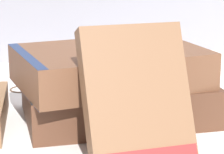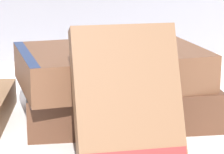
{
  "view_description": "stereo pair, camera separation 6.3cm",
  "coord_description": "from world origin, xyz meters",
  "px_view_note": "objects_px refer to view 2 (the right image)",
  "views": [
    {
      "loc": [
        -0.2,
        -0.6,
        0.23
      ],
      "look_at": [
        -0.01,
        0.02,
        0.06
      ],
      "focal_mm": 85.0,
      "sensor_mm": 36.0,
      "label": 1
    },
    {
      "loc": [
        -0.14,
        -0.61,
        0.23
      ],
      "look_at": [
        -0.01,
        0.02,
        0.06
      ],
      "focal_mm": 85.0,
      "sensor_mm": 36.0,
      "label": 2
    }
  ],
  "objects_px": {
    "book_flat_bottom": "(115,100)",
    "book_flat_top": "(107,67)",
    "book_leaning_front": "(127,98)",
    "reading_glasses": "(51,86)",
    "pocket_watch": "(143,46)"
  },
  "relations": [
    {
      "from": "book_leaning_front",
      "to": "reading_glasses",
      "type": "distance_m",
      "value": 0.31
    },
    {
      "from": "book_flat_top",
      "to": "pocket_watch",
      "type": "distance_m",
      "value": 0.05
    },
    {
      "from": "book_flat_bottom",
      "to": "book_leaning_front",
      "type": "bearing_deg",
      "value": -92.35
    },
    {
      "from": "pocket_watch",
      "to": "reading_glasses",
      "type": "height_order",
      "value": "pocket_watch"
    },
    {
      "from": "book_leaning_front",
      "to": "pocket_watch",
      "type": "distance_m",
      "value": 0.13
    },
    {
      "from": "reading_glasses",
      "to": "book_leaning_front",
      "type": "bearing_deg",
      "value": -70.2
    },
    {
      "from": "book_flat_top",
      "to": "pocket_watch",
      "type": "bearing_deg",
      "value": -10.52
    },
    {
      "from": "book_leaning_front",
      "to": "reading_glasses",
      "type": "relative_size",
      "value": 1.44
    },
    {
      "from": "book_flat_bottom",
      "to": "pocket_watch",
      "type": "height_order",
      "value": "pocket_watch"
    },
    {
      "from": "pocket_watch",
      "to": "reading_glasses",
      "type": "relative_size",
      "value": 0.52
    },
    {
      "from": "book_flat_bottom",
      "to": "book_flat_top",
      "type": "xyz_separation_m",
      "value": [
        -0.01,
        -0.01,
        0.05
      ]
    },
    {
      "from": "book_flat_bottom",
      "to": "book_flat_top",
      "type": "relative_size",
      "value": 1.02
    },
    {
      "from": "book_flat_top",
      "to": "reading_glasses",
      "type": "distance_m",
      "value": 0.2
    },
    {
      "from": "reading_glasses",
      "to": "book_flat_top",
      "type": "bearing_deg",
      "value": -63.3
    },
    {
      "from": "book_flat_bottom",
      "to": "reading_glasses",
      "type": "distance_m",
      "value": 0.19
    }
  ]
}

